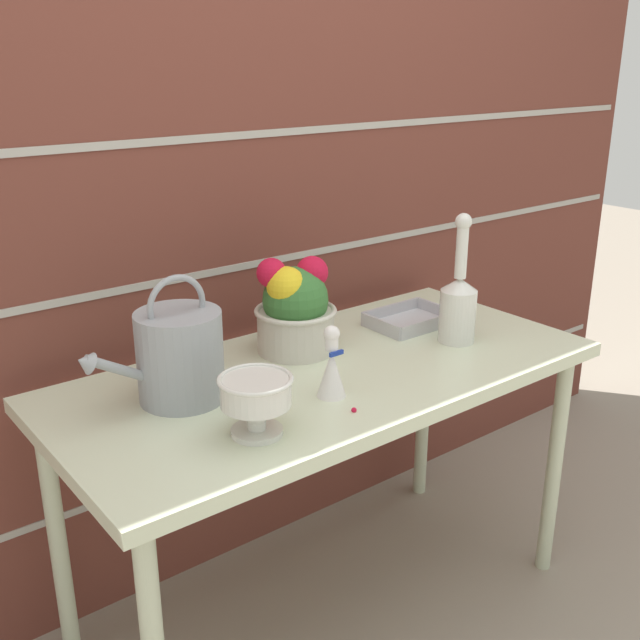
% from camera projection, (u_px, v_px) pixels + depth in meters
% --- Properties ---
extents(ground_plane, '(12.00, 12.00, 0.00)m').
position_uv_depth(ground_plane, '(327.00, 607.00, 2.13)').
color(ground_plane, gray).
extents(brick_wall, '(3.60, 0.08, 2.20)m').
position_uv_depth(brick_wall, '(232.00, 201.00, 2.08)').
color(brick_wall, brown).
rests_on(brick_wall, ground_plane).
extents(patio_table, '(1.39, 0.65, 0.74)m').
position_uv_depth(patio_table, '(328.00, 394.00, 1.90)').
color(patio_table, beige).
rests_on(patio_table, ground_plane).
extents(watering_can, '(0.34, 0.20, 0.30)m').
position_uv_depth(watering_can, '(179.00, 355.00, 1.68)').
color(watering_can, '#93999E').
rests_on(watering_can, patio_table).
extents(crystal_pedestal_bowl, '(0.16, 0.16, 0.13)m').
position_uv_depth(crystal_pedestal_bowl, '(256.00, 396.00, 1.53)').
color(crystal_pedestal_bowl, silver).
rests_on(crystal_pedestal_bowl, patio_table).
extents(flower_planter, '(0.22, 0.22, 0.26)m').
position_uv_depth(flower_planter, '(295.00, 308.00, 1.95)').
color(flower_planter, beige).
rests_on(flower_planter, patio_table).
extents(glass_decanter, '(0.10, 0.10, 0.36)m').
position_uv_depth(glass_decanter, '(458.00, 302.00, 2.02)').
color(glass_decanter, silver).
rests_on(glass_decanter, patio_table).
extents(figurine_vase, '(0.07, 0.07, 0.17)m').
position_uv_depth(figurine_vase, '(332.00, 368.00, 1.71)').
color(figurine_vase, white).
rests_on(figurine_vase, patio_table).
extents(wire_tray, '(0.24, 0.17, 0.04)m').
position_uv_depth(wire_tray, '(409.00, 321.00, 2.18)').
color(wire_tray, '#B7B7BC').
rests_on(wire_tray, patio_table).
extents(fallen_petal, '(0.01, 0.01, 0.01)m').
position_uv_depth(fallen_petal, '(354.00, 410.00, 1.65)').
color(fallen_petal, red).
rests_on(fallen_petal, patio_table).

